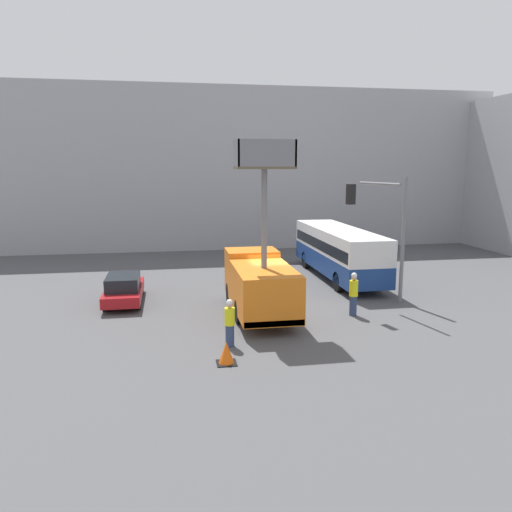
% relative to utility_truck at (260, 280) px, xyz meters
% --- Properties ---
extents(ground_plane, '(120.00, 120.00, 0.00)m').
position_rel_utility_truck_xyz_m(ground_plane, '(0.92, 0.86, -1.58)').
color(ground_plane, '#4C4C4F').
extents(building_backdrop_far, '(44.00, 10.00, 12.65)m').
position_rel_utility_truck_xyz_m(building_backdrop_far, '(0.92, 22.91, 4.74)').
color(building_backdrop_far, '#9E9EA3').
rests_on(building_backdrop_far, ground_plane).
extents(utility_truck, '(2.41, 6.30, 7.56)m').
position_rel_utility_truck_xyz_m(utility_truck, '(0.00, 0.00, 0.00)').
color(utility_truck, orange).
rests_on(utility_truck, ground_plane).
extents(city_bus, '(2.47, 10.24, 2.93)m').
position_rel_utility_truck_xyz_m(city_bus, '(5.93, 6.65, 0.15)').
color(city_bus, navy).
rests_on(city_bus, ground_plane).
extents(traffic_light_pole, '(3.21, 2.96, 6.04)m').
position_rel_utility_truck_xyz_m(traffic_light_pole, '(6.07, 0.72, 2.48)').
color(traffic_light_pole, slate).
rests_on(traffic_light_pole, ground_plane).
extents(road_worker_near_truck, '(0.38, 0.38, 1.78)m').
position_rel_utility_truck_xyz_m(road_worker_near_truck, '(-1.78, -3.67, -0.70)').
color(road_worker_near_truck, navy).
rests_on(road_worker_near_truck, ground_plane).
extents(road_worker_directing, '(0.38, 0.38, 1.94)m').
position_rel_utility_truck_xyz_m(road_worker_directing, '(4.07, -0.76, -0.60)').
color(road_worker_directing, navy).
rests_on(road_worker_directing, ground_plane).
extents(traffic_cone_near_truck, '(0.67, 0.67, 0.77)m').
position_rel_utility_truck_xyz_m(traffic_cone_near_truck, '(-2.09, -5.28, -1.22)').
color(traffic_cone_near_truck, black).
rests_on(traffic_cone_near_truck, ground_plane).
extents(parked_car_curbside, '(1.71, 4.38, 1.40)m').
position_rel_utility_truck_xyz_m(parked_car_curbside, '(-6.11, 3.11, -0.87)').
color(parked_car_curbside, maroon).
rests_on(parked_car_curbside, ground_plane).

